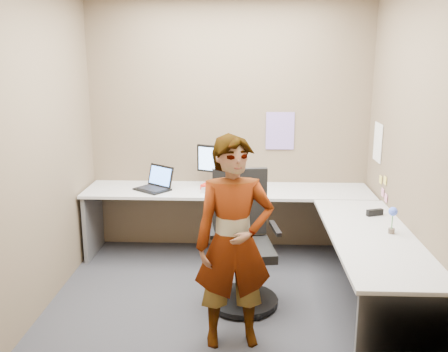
{
  "coord_description": "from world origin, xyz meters",
  "views": [
    {
      "loc": [
        0.19,
        -4.02,
        2.09
      ],
      "look_at": [
        -0.0,
        0.25,
        1.05
      ],
      "focal_mm": 40.0,
      "sensor_mm": 36.0,
      "label": 1
    }
  ],
  "objects_px": {
    "desk": "(272,221)",
    "office_chair": "(242,251)",
    "person": "(234,243)",
    "monitor": "(216,162)"
  },
  "relations": [
    {
      "from": "monitor",
      "to": "person",
      "type": "height_order",
      "value": "person"
    },
    {
      "from": "desk",
      "to": "monitor",
      "type": "distance_m",
      "value": 0.93
    },
    {
      "from": "desk",
      "to": "office_chair",
      "type": "bearing_deg",
      "value": -122.15
    },
    {
      "from": "person",
      "to": "desk",
      "type": "bearing_deg",
      "value": 63.33
    },
    {
      "from": "monitor",
      "to": "person",
      "type": "bearing_deg",
      "value": -58.63
    },
    {
      "from": "desk",
      "to": "person",
      "type": "bearing_deg",
      "value": -107.27
    },
    {
      "from": "office_chair",
      "to": "person",
      "type": "height_order",
      "value": "person"
    },
    {
      "from": "person",
      "to": "office_chair",
      "type": "bearing_deg",
      "value": 75.54
    },
    {
      "from": "desk",
      "to": "office_chair",
      "type": "distance_m",
      "value": 0.53
    },
    {
      "from": "desk",
      "to": "person",
      "type": "relative_size",
      "value": 1.91
    }
  ]
}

